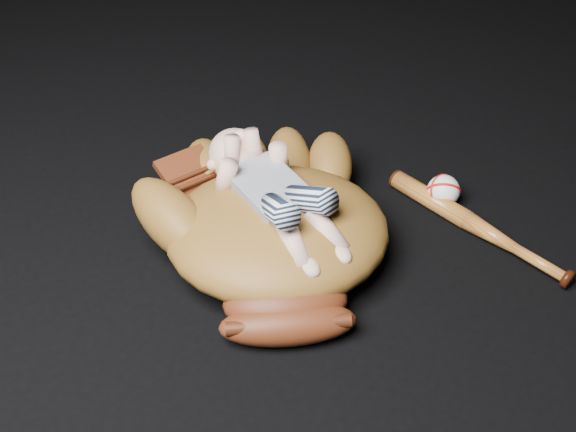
{
  "coord_description": "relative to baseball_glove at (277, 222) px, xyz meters",
  "views": [
    {
      "loc": [
        -0.42,
        -0.94,
        0.87
      ],
      "look_at": [
        -0.13,
        -0.01,
        0.09
      ],
      "focal_mm": 45.0,
      "sensor_mm": 36.0,
      "label": 1
    }
  ],
  "objects": [
    {
      "name": "baseball_glove",
      "position": [
        0.0,
        0.0,
        0.0
      ],
      "size": [
        0.58,
        0.64,
        0.17
      ],
      "primitive_type": null,
      "rotation": [
        0.0,
        0.0,
        -0.2
      ],
      "color": "brown",
      "rests_on": "ground"
    },
    {
      "name": "baseball",
      "position": [
        0.36,
        0.06,
        -0.05
      ],
      "size": [
        0.07,
        0.07,
        0.06
      ],
      "primitive_type": "sphere",
      "rotation": [
        0.0,
        0.0,
        -0.07
      ],
      "color": "white",
      "rests_on": "ground"
    },
    {
      "name": "newborn_baby",
      "position": [
        0.0,
        0.01,
        0.05
      ],
      "size": [
        0.25,
        0.4,
        0.15
      ],
      "primitive_type": null,
      "rotation": [
        0.0,
        0.0,
        0.24
      ],
      "color": "#E2A892",
      "rests_on": "baseball_glove"
    },
    {
      "name": "baseball_bat",
      "position": [
        0.37,
        -0.04,
        -0.07
      ],
      "size": [
        0.2,
        0.38,
        0.04
      ],
      "primitive_type": null,
      "rotation": [
        0.0,
        0.0,
        0.42
      ],
      "color": "#9B561E",
      "rests_on": "ground"
    }
  ]
}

